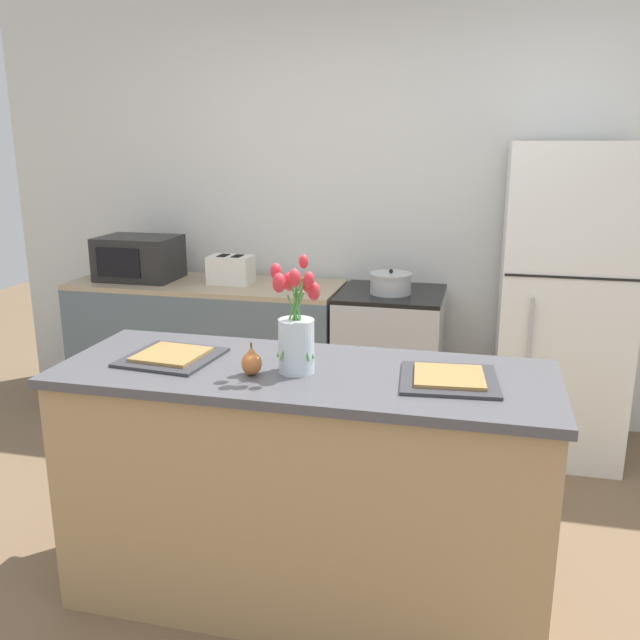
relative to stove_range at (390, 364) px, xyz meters
name	(u,v)px	position (x,y,z in m)	size (l,w,h in m)	color
ground_plane	(305,593)	(-0.10, -1.60, -0.44)	(10.00, 10.00, 0.00)	brown
back_wall	(387,204)	(-0.10, 0.40, 0.91)	(5.20, 0.08, 2.70)	silver
kitchen_island	(304,486)	(-0.10, -1.60, 0.03)	(1.80, 0.66, 0.94)	tan
back_counter	(209,350)	(-1.16, 0.00, 0.00)	(1.68, 0.60, 0.88)	slate
stove_range	(390,364)	(0.00, 0.00, 0.00)	(0.60, 0.61, 0.88)	#B2B5B7
refrigerator	(563,304)	(0.95, 0.00, 0.42)	(0.68, 0.67, 1.73)	white
flower_vase	(296,331)	(-0.12, -1.63, 0.65)	(0.18, 0.15, 0.42)	silver
pear_figurine	(252,362)	(-0.26, -1.70, 0.54)	(0.07, 0.07, 0.12)	#C66B33
plate_setting_left	(171,357)	(-0.62, -1.60, 0.50)	(0.36, 0.36, 0.02)	#333338
plate_setting_right	(449,379)	(0.42, -1.60, 0.50)	(0.36, 0.36, 0.02)	#333338
toaster	(231,270)	(-1.00, 0.01, 0.53)	(0.28, 0.18, 0.17)	silver
cooking_pot	(391,283)	(0.00, -0.04, 0.50)	(0.24, 0.24, 0.14)	#B2B5B7
microwave	(139,258)	(-1.61, 0.00, 0.58)	(0.48, 0.37, 0.27)	black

